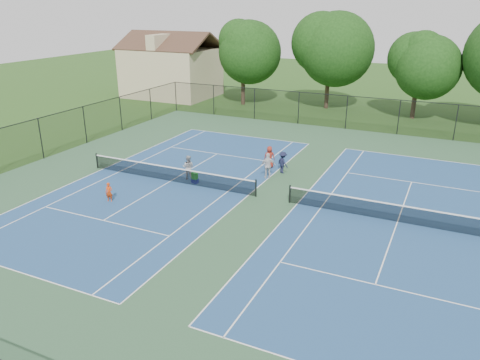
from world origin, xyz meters
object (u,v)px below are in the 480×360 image
at_px(tree_back_a, 243,49).
at_px(instructor, 188,167).
at_px(tree_back_c, 419,62).
at_px(ball_hopper, 195,176).
at_px(tree_back_b, 330,45).
at_px(ball_crate, 195,181).
at_px(clapboard_house, 171,70).
at_px(bystander_a, 268,166).
at_px(child_player, 109,192).
at_px(bystander_b, 283,162).
at_px(bystander_c, 269,157).

bearing_deg(tree_back_a, instructor, -73.55).
distance_m(tree_back_c, ball_hopper, 27.18).
bearing_deg(instructor, tree_back_b, -106.93).
height_order(tree_back_a, ball_crate, tree_back_a).
distance_m(tree_back_b, ball_crate, 26.44).
relative_size(tree_back_c, clapboard_house, 0.78).
distance_m(instructor, bystander_a, 5.14).
xyz_separation_m(tree_back_b, instructor, (-2.17, -25.13, -5.80)).
bearing_deg(bystander_a, clapboard_house, -79.28).
xyz_separation_m(clapboard_house, bystander_a, (21.42, -21.81, -2.24)).
bearing_deg(clapboard_house, tree_back_c, 0.00).
distance_m(tree_back_a, tree_back_b, 9.24).
bearing_deg(bystander_a, tree_back_a, -95.01).
bearing_deg(child_player, ball_crate, 40.38).
height_order(bystander_b, bystander_c, bystander_c).
relative_size(tree_back_a, bystander_a, 5.40).
distance_m(instructor, ball_crate, 1.09).
distance_m(clapboard_house, bystander_b, 30.09).
bearing_deg(tree_back_c, ball_crate, -112.98).
height_order(tree_back_a, bystander_c, tree_back_a).
xyz_separation_m(tree_back_c, bystander_b, (-6.06, -20.46, -4.74)).
bearing_deg(child_player, tree_back_b, 64.74).
relative_size(tree_back_c, ball_crate, 20.96).
relative_size(child_player, ball_crate, 2.81).
bearing_deg(ball_hopper, ball_crate, 0.00).
relative_size(tree_back_a, ball_hopper, 21.54).
xyz_separation_m(bystander_a, bystander_c, (-0.70, 2.02, -0.09)).
bearing_deg(bystander_c, ball_crate, 32.97).
bearing_deg(clapboard_house, bystander_b, -43.00).
bearing_deg(ball_hopper, clapboard_house, 125.54).
height_order(tree_back_c, instructor, tree_back_c).
height_order(bystander_a, bystander_c, bystander_a).
bearing_deg(tree_back_b, tree_back_a, -167.47).
bearing_deg(ball_hopper, tree_back_b, 86.80).
relative_size(instructor, bystander_a, 0.94).
xyz_separation_m(tree_back_a, tree_back_c, (18.00, 1.00, -0.56)).
height_order(instructor, ball_hopper, instructor).
bearing_deg(ball_crate, tree_back_b, 86.80).
bearing_deg(instructor, clapboard_house, -67.11).
bearing_deg(bystander_c, bystander_a, 85.43).
relative_size(tree_back_b, child_player, 8.90).
distance_m(clapboard_house, bystander_c, 28.75).
height_order(tree_back_b, ball_crate, tree_back_b).
bearing_deg(instructor, tree_back_c, -126.84).
distance_m(tree_back_a, ball_hopper, 25.40).
xyz_separation_m(child_player, ball_crate, (2.95, 4.61, -0.43)).
distance_m(clapboard_house, child_player, 32.76).
xyz_separation_m(tree_back_a, bystander_a, (11.42, -20.81, -5.19)).
height_order(child_player, instructor, instructor).
relative_size(clapboard_house, bystander_c, 7.11).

